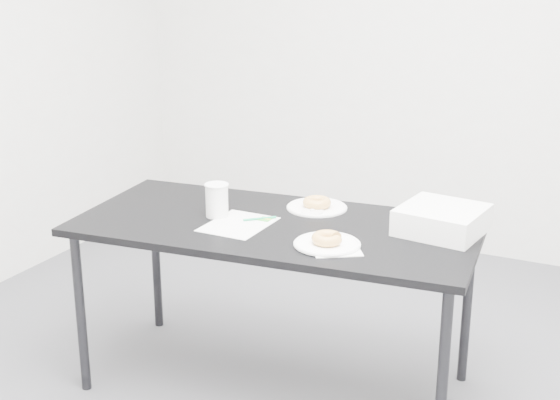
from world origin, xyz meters
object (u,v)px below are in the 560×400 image
at_px(donut_near, 327,238).
at_px(donut_far, 317,202).
at_px(table, 276,236).
at_px(plate_far, 317,208).
at_px(scorecard, 238,224).
at_px(pen, 260,219).
at_px(coffee_cup, 217,200).
at_px(bakery_box, 442,220).
at_px(plate_near, 327,244).

bearing_deg(donut_near, donut_far, 118.61).
height_order(table, plate_far, plate_far).
relative_size(scorecard, donut_near, 2.51).
distance_m(pen, coffee_cup, 0.19).
bearing_deg(plate_far, donut_near, -61.39).
relative_size(table, donut_near, 14.29).
bearing_deg(donut_far, pen, -121.28).
height_order(donut_near, plate_far, donut_near).
relative_size(table, bakery_box, 5.51).
bearing_deg(coffee_cup, scorecard, -22.10).
relative_size(table, plate_far, 6.51).
distance_m(table, plate_near, 0.32).
xyz_separation_m(table, scorecard, (-0.13, -0.08, 0.06)).
bearing_deg(scorecard, plate_near, -7.31).
distance_m(scorecard, plate_near, 0.42).
relative_size(table, donut_far, 13.87).
bearing_deg(donut_far, scorecard, -121.23).
height_order(table, donut_far, donut_far).
xyz_separation_m(table, bakery_box, (0.63, 0.19, 0.11)).
xyz_separation_m(plate_far, bakery_box, (0.55, -0.05, 0.05)).
relative_size(donut_far, bakery_box, 0.40).
bearing_deg(donut_near, pen, 157.98).
relative_size(table, scorecard, 5.68).
xyz_separation_m(pen, bakery_box, (0.70, 0.19, 0.04)).
relative_size(plate_far, coffee_cup, 1.84).
bearing_deg(table, bakery_box, 11.36).
bearing_deg(donut_far, table, -106.36).
relative_size(scorecard, coffee_cup, 2.11).
relative_size(plate_near, donut_far, 2.07).
bearing_deg(donut_near, table, 153.55).
xyz_separation_m(plate_near, coffee_cup, (-0.54, 0.11, 0.06)).
relative_size(pen, donut_far, 1.13).
relative_size(scorecard, pen, 2.15).
distance_m(scorecard, pen, 0.10).
height_order(plate_near, donut_far, donut_far).
relative_size(table, plate_near, 6.71).
xyz_separation_m(donut_near, donut_far, (-0.21, 0.39, -0.00)).
bearing_deg(coffee_cup, donut_near, -11.76).
height_order(table, coffee_cup, coffee_cup).
relative_size(donut_near, donut_far, 0.97).
bearing_deg(table, plate_near, -32.24).
relative_size(plate_near, bakery_box, 0.82).
height_order(donut_far, coffee_cup, coffee_cup).
xyz_separation_m(table, coffee_cup, (-0.26, -0.03, 0.13)).
xyz_separation_m(pen, plate_near, (0.36, -0.15, -0.00)).
distance_m(scorecard, donut_near, 0.42).
xyz_separation_m(scorecard, bakery_box, (0.75, 0.28, 0.05)).
relative_size(pen, plate_far, 0.53).
relative_size(plate_near, plate_far, 0.97).
bearing_deg(table, donut_near, -32.24).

